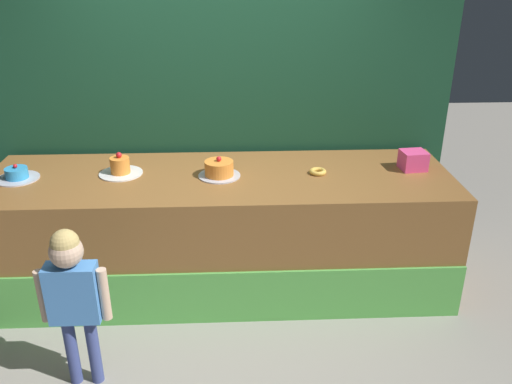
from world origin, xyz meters
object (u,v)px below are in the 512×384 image
Objects in this scene: child_figure at (72,288)px; donut at (318,172)px; cake_left at (17,175)px; cake_center at (120,167)px; cake_right at (219,169)px; pink_box at (413,160)px.

child_figure is 8.36× the size of donut.
donut is 0.41× the size of cake_left.
cake_center is at bearing 177.61° from donut.
donut is 0.74m from cake_right.
donut is (-0.74, -0.06, -0.06)m from pink_box.
child_figure reaches higher than cake_left.
child_figure is at bearing -153.67° from pink_box.
cake_right is (0.74, -0.08, 0.00)m from cake_center.
pink_box is at bearing 0.02° from cake_center.
cake_center is (-1.48, 0.06, 0.04)m from donut.
cake_center is 0.75m from cake_right.
cake_center is (0.74, 0.07, 0.02)m from cake_left.
cake_center reaches higher than cake_right.
pink_box is 2.22m from cake_center.
cake_right reaches higher than donut.
cake_center is (-2.22, -0.00, -0.02)m from pink_box.
cake_right is at bearing -0.44° from cake_left.
cake_right is (1.48, -0.01, 0.02)m from cake_left.
donut is (1.57, 1.08, 0.26)m from child_figure.
child_figure is 1.29m from cake_left.
cake_right is (-0.74, -0.02, 0.04)m from donut.
cake_center is (0.09, 1.14, 0.29)m from child_figure.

